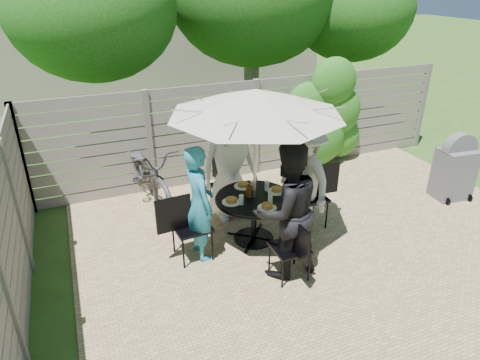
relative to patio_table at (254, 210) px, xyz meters
name	(u,v)px	position (x,y,z in m)	size (l,w,h in m)	color
backyard_envelope	(164,7)	(1.06, 9.42, 2.11)	(60.00, 60.00, 5.00)	#2F4A17
patio_table	(254,210)	(0.00, 0.00, 0.00)	(1.17, 1.17, 0.72)	black
umbrella	(256,102)	(0.00, 0.00, 1.58)	(2.48, 2.48, 2.25)	silver
chair_back	(226,196)	(-0.07, 0.96, -0.22)	(0.51, 0.69, 0.92)	black
person_back	(229,164)	(-0.06, 0.83, 0.40)	(0.88, 0.57, 1.80)	silver
chair_left	(191,239)	(-0.96, -0.07, -0.20)	(0.73, 0.51, 0.99)	black
person_left	(199,204)	(-0.83, -0.06, 0.32)	(0.59, 0.39, 1.63)	teal
chair_front	(290,260)	(0.07, -0.96, -0.23)	(0.44, 0.65, 0.90)	black
person_front	(286,211)	(0.06, -0.83, 0.41)	(0.89, 0.69, 1.82)	black
chair_right	(309,208)	(0.96, 0.07, -0.20)	(0.73, 0.50, 0.99)	black
person_right	(304,178)	(0.83, 0.06, 0.33)	(1.08, 0.62, 1.67)	#ABADA8
plate_back	(243,185)	(-0.03, 0.36, 0.24)	(0.26, 0.26, 0.06)	white
plate_left	(231,201)	(-0.36, -0.03, 0.24)	(0.26, 0.26, 0.06)	white
plate_front	(267,207)	(0.03, -0.36, 0.24)	(0.26, 0.26, 0.06)	white
plate_right	(276,190)	(0.36, 0.03, 0.24)	(0.26, 0.26, 0.06)	white
glass_left	(241,200)	(-0.25, -0.12, 0.29)	(0.07, 0.07, 0.14)	silver
glass_front	(270,199)	(0.12, -0.25, 0.29)	(0.07, 0.07, 0.14)	silver
glass_right	(267,186)	(0.25, 0.12, 0.29)	(0.07, 0.07, 0.14)	silver
syrup_jug	(249,191)	(-0.06, 0.05, 0.30)	(0.09, 0.09, 0.16)	#59280C
coffee_cup	(253,185)	(0.08, 0.23, 0.28)	(0.08, 0.08, 0.12)	#C6B293
bicycle	(147,173)	(-1.19, 1.73, 0.05)	(0.72, 2.07, 1.09)	#333338
bbq_grill	(455,169)	(3.70, -0.08, 0.05)	(0.63, 0.51, 1.19)	#58585D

